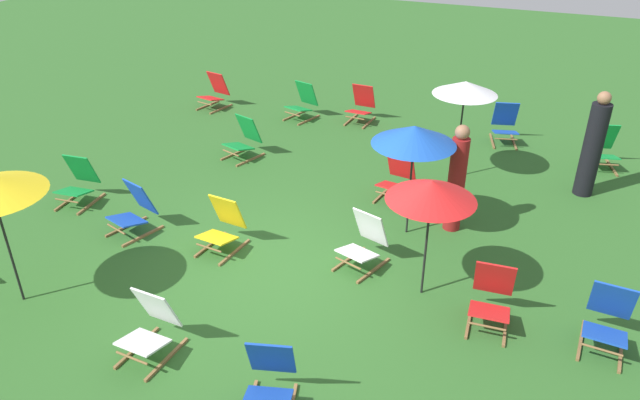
{
  "coord_description": "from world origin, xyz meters",
  "views": [
    {
      "loc": [
        3.17,
        -6.28,
        4.96
      ],
      "look_at": [
        0.0,
        1.2,
        0.5
      ],
      "focal_mm": 33.75,
      "sensor_mm": 36.0,
      "label": 1
    }
  ],
  "objects_px": {
    "deckchair_5": "(134,210)",
    "deckchair_12": "(151,327)",
    "deckchair_3": "(244,139)",
    "umbrella_2": "(432,191)",
    "deckchair_1": "(364,242)",
    "deckchair_0": "(505,125)",
    "deckchair_13": "(397,178)",
    "deckchair_11": "(491,298)",
    "deckchair_8": "(303,103)",
    "deckchair_10": "(269,382)",
    "person_1": "(593,147)",
    "deckchair_2": "(361,106)",
    "umbrella_3": "(465,88)",
    "umbrella_1": "(414,135)",
    "person_0": "(457,180)",
    "deckchair_14": "(215,92)",
    "deckchair_6": "(603,149)",
    "deckchair_15": "(608,320)",
    "deckchair_4": "(223,227)",
    "deckchair_9": "(78,182)"
  },
  "relations": [
    {
      "from": "deckchair_1",
      "to": "deckchair_15",
      "type": "bearing_deg",
      "value": 9.19
    },
    {
      "from": "deckchair_6",
      "to": "deckchair_14",
      "type": "distance_m",
      "value": 8.46
    },
    {
      "from": "deckchair_4",
      "to": "umbrella_3",
      "type": "distance_m",
      "value": 4.77
    },
    {
      "from": "deckchair_5",
      "to": "umbrella_1",
      "type": "bearing_deg",
      "value": 39.13
    },
    {
      "from": "umbrella_2",
      "to": "deckchair_2",
      "type": "bearing_deg",
      "value": 117.04
    },
    {
      "from": "deckchair_8",
      "to": "umbrella_1",
      "type": "xyz_separation_m",
      "value": [
        3.53,
        -3.86,
        1.26
      ]
    },
    {
      "from": "umbrella_2",
      "to": "umbrella_3",
      "type": "distance_m",
      "value": 3.65
    },
    {
      "from": "deckchair_1",
      "to": "deckchair_0",
      "type": "bearing_deg",
      "value": 94.86
    },
    {
      "from": "deckchair_5",
      "to": "deckchair_12",
      "type": "height_order",
      "value": "same"
    },
    {
      "from": "deckchair_5",
      "to": "deckchair_15",
      "type": "distance_m",
      "value": 6.72
    },
    {
      "from": "deckchair_4",
      "to": "deckchair_13",
      "type": "xyz_separation_m",
      "value": [
        1.9,
        2.55,
        0.0
      ]
    },
    {
      "from": "deckchair_3",
      "to": "umbrella_2",
      "type": "height_order",
      "value": "umbrella_2"
    },
    {
      "from": "deckchair_0",
      "to": "deckchair_13",
      "type": "xyz_separation_m",
      "value": [
        -1.35,
        -3.2,
        0.0
      ]
    },
    {
      "from": "umbrella_3",
      "to": "deckchair_8",
      "type": "bearing_deg",
      "value": 156.87
    },
    {
      "from": "deckchair_15",
      "to": "deckchair_3",
      "type": "bearing_deg",
      "value": 158.81
    },
    {
      "from": "deckchair_8",
      "to": "deckchair_13",
      "type": "xyz_separation_m",
      "value": [
        3.04,
        -2.81,
        0.0
      ]
    },
    {
      "from": "deckchair_15",
      "to": "umbrella_3",
      "type": "height_order",
      "value": "umbrella_3"
    },
    {
      "from": "deckchair_14",
      "to": "deckchair_15",
      "type": "bearing_deg",
      "value": -19.95
    },
    {
      "from": "deckchair_2",
      "to": "umbrella_3",
      "type": "bearing_deg",
      "value": -35.21
    },
    {
      "from": "deckchair_3",
      "to": "deckchair_11",
      "type": "xyz_separation_m",
      "value": [
        5.23,
        -3.15,
        0.0
      ]
    },
    {
      "from": "deckchair_1",
      "to": "deckchair_14",
      "type": "bearing_deg",
      "value": 155.96
    },
    {
      "from": "deckchair_1",
      "to": "deckchair_2",
      "type": "xyz_separation_m",
      "value": [
        -1.92,
        5.27,
        0.0
      ]
    },
    {
      "from": "deckchair_4",
      "to": "umbrella_2",
      "type": "height_order",
      "value": "umbrella_2"
    },
    {
      "from": "deckchair_11",
      "to": "deckchair_12",
      "type": "xyz_separation_m",
      "value": [
        -3.51,
        -2.08,
        0.0
      ]
    },
    {
      "from": "deckchair_9",
      "to": "deckchair_13",
      "type": "xyz_separation_m",
      "value": [
        4.88,
        2.26,
        0.0
      ]
    },
    {
      "from": "deckchair_14",
      "to": "umbrella_2",
      "type": "distance_m",
      "value": 8.22
    },
    {
      "from": "deckchair_5",
      "to": "umbrella_2",
      "type": "relative_size",
      "value": 0.52
    },
    {
      "from": "umbrella_1",
      "to": "person_0",
      "type": "xyz_separation_m",
      "value": [
        0.61,
        0.4,
        -0.79
      ]
    },
    {
      "from": "deckchair_3",
      "to": "deckchair_14",
      "type": "height_order",
      "value": "same"
    },
    {
      "from": "deckchair_4",
      "to": "deckchair_11",
      "type": "xyz_separation_m",
      "value": [
        3.9,
        -0.16,
        0.0
      ]
    },
    {
      "from": "deckchair_10",
      "to": "person_1",
      "type": "distance_m",
      "value": 7.02
    },
    {
      "from": "deckchair_3",
      "to": "deckchair_9",
      "type": "xyz_separation_m",
      "value": [
        -1.66,
        -2.69,
        0.0
      ]
    },
    {
      "from": "deckchair_14",
      "to": "deckchair_8",
      "type": "bearing_deg",
      "value": 15.93
    },
    {
      "from": "deckchair_1",
      "to": "umbrella_3",
      "type": "distance_m",
      "value": 3.63
    },
    {
      "from": "deckchair_12",
      "to": "deckchair_15",
      "type": "distance_m",
      "value": 5.3
    },
    {
      "from": "deckchair_6",
      "to": "deckchair_15",
      "type": "xyz_separation_m",
      "value": [
        0.1,
        -5.3,
        0.0
      ]
    },
    {
      "from": "deckchair_3",
      "to": "deckchair_6",
      "type": "bearing_deg",
      "value": 36.91
    },
    {
      "from": "deckchair_12",
      "to": "deckchair_8",
      "type": "bearing_deg",
      "value": 104.34
    },
    {
      "from": "deckchair_3",
      "to": "person_1",
      "type": "bearing_deg",
      "value": 26.44
    },
    {
      "from": "person_0",
      "to": "deckchair_4",
      "type": "bearing_deg",
      "value": -0.46
    },
    {
      "from": "deckchair_8",
      "to": "deckchair_2",
      "type": "bearing_deg",
      "value": 29.71
    },
    {
      "from": "deckchair_2",
      "to": "deckchair_13",
      "type": "height_order",
      "value": "same"
    },
    {
      "from": "deckchair_10",
      "to": "deckchair_14",
      "type": "height_order",
      "value": "same"
    },
    {
      "from": "deckchair_5",
      "to": "deckchair_12",
      "type": "xyz_separation_m",
      "value": [
        1.9,
        -2.12,
        0.0
      ]
    },
    {
      "from": "deckchair_4",
      "to": "deckchair_13",
      "type": "relative_size",
      "value": 1.0
    },
    {
      "from": "deckchair_10",
      "to": "deckchair_11",
      "type": "height_order",
      "value": "same"
    },
    {
      "from": "deckchair_14",
      "to": "umbrella_3",
      "type": "xyz_separation_m",
      "value": [
        6.02,
        -1.46,
        1.32
      ]
    },
    {
      "from": "deckchair_2",
      "to": "deckchair_5",
      "type": "relative_size",
      "value": 0.96
    },
    {
      "from": "person_0",
      "to": "deckchair_9",
      "type": "bearing_deg",
      "value": -17.77
    },
    {
      "from": "umbrella_1",
      "to": "umbrella_2",
      "type": "xyz_separation_m",
      "value": [
        0.61,
        -1.41,
        -0.09
      ]
    }
  ]
}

